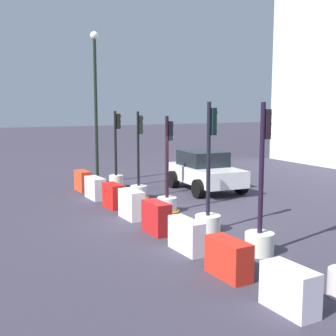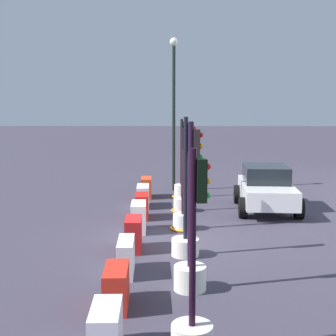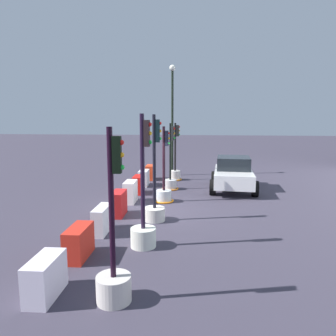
% 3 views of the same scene
% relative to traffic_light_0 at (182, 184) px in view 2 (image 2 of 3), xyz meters
% --- Properties ---
extents(ground_plane, '(120.00, 120.00, 0.00)m').
position_rel_traffic_light_0_xyz_m(ground_plane, '(6.08, -0.37, -0.56)').
color(ground_plane, '#373241').
extents(traffic_light_0, '(0.79, 0.79, 3.25)m').
position_rel_traffic_light_0_xyz_m(traffic_light_0, '(0.00, 0.00, 0.00)').
color(traffic_light_0, silver).
rests_on(traffic_light_0, ground_plane).
extents(traffic_light_1, '(0.82, 0.82, 3.26)m').
position_rel_traffic_light_0_xyz_m(traffic_light_1, '(2.45, -0.01, -0.04)').
color(traffic_light_1, silver).
rests_on(traffic_light_1, ground_plane).
extents(traffic_light_2, '(0.83, 0.83, 3.16)m').
position_rel_traffic_light_0_xyz_m(traffic_light_2, '(4.85, -0.02, -0.05)').
color(traffic_light_2, silver).
rests_on(traffic_light_2, ground_plane).
extents(traffic_light_3, '(0.72, 0.72, 3.60)m').
position_rel_traffic_light_0_xyz_m(traffic_light_3, '(7.39, -0.01, 0.10)').
color(traffic_light_3, silver).
rests_on(traffic_light_3, ground_plane).
extents(traffic_light_4, '(0.69, 0.69, 3.58)m').
position_rel_traffic_light_0_xyz_m(traffic_light_4, '(9.62, 0.04, 0.11)').
color(traffic_light_4, silver).
rests_on(traffic_light_4, ground_plane).
extents(traffic_light_5, '(0.67, 0.67, 3.30)m').
position_rel_traffic_light_0_xyz_m(traffic_light_5, '(12.24, -0.01, 0.04)').
color(traffic_light_5, beige).
rests_on(traffic_light_5, ground_plane).
extents(construction_barrier_0, '(1.01, 0.47, 0.83)m').
position_rel_traffic_light_0_xyz_m(construction_barrier_0, '(0.01, -1.46, -0.15)').
color(construction_barrier_0, '#E73F1E').
rests_on(construction_barrier_0, ground_plane).
extents(construction_barrier_1, '(1.14, 0.50, 0.81)m').
position_rel_traffic_light_0_xyz_m(construction_barrier_1, '(1.76, -1.49, -0.16)').
color(construction_barrier_1, silver).
rests_on(construction_barrier_1, ground_plane).
extents(construction_barrier_2, '(0.99, 0.47, 0.84)m').
position_rel_traffic_light_0_xyz_m(construction_barrier_2, '(3.49, -1.41, -0.14)').
color(construction_barrier_2, red).
rests_on(construction_barrier_2, ground_plane).
extents(construction_barrier_3, '(1.05, 0.49, 0.89)m').
position_rel_traffic_light_0_xyz_m(construction_barrier_3, '(5.13, -1.40, -0.11)').
color(construction_barrier_3, white).
rests_on(construction_barrier_3, ground_plane).
extents(construction_barrier_4, '(1.02, 0.48, 0.88)m').
position_rel_traffic_light_0_xyz_m(construction_barrier_4, '(6.95, -1.40, -0.12)').
color(construction_barrier_4, '#B51919').
rests_on(construction_barrier_4, ground_plane).
extents(construction_barrier_5, '(1.16, 0.42, 0.80)m').
position_rel_traffic_light_0_xyz_m(construction_barrier_5, '(8.69, -1.43, -0.16)').
color(construction_barrier_5, silver).
rests_on(construction_barrier_5, ground_plane).
extents(construction_barrier_6, '(1.11, 0.51, 0.79)m').
position_rel_traffic_light_0_xyz_m(construction_barrier_6, '(10.48, -1.44, -0.17)').
color(construction_barrier_6, red).
rests_on(construction_barrier_6, ground_plane).
extents(construction_barrier_7, '(1.06, 0.52, 0.79)m').
position_rel_traffic_light_0_xyz_m(construction_barrier_7, '(12.25, -1.39, -0.17)').
color(construction_barrier_7, silver).
rests_on(construction_barrier_7, ground_plane).
extents(car_white_van, '(3.89, 2.34, 1.62)m').
position_rel_traffic_light_0_xyz_m(car_white_van, '(2.18, 3.07, 0.26)').
color(car_white_van, silver).
rests_on(car_white_van, ground_plane).
extents(street_lamp_post, '(0.36, 0.36, 6.66)m').
position_rel_traffic_light_0_xyz_m(street_lamp_post, '(-1.55, -0.33, 3.52)').
color(street_lamp_post, black).
rests_on(street_lamp_post, ground_plane).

